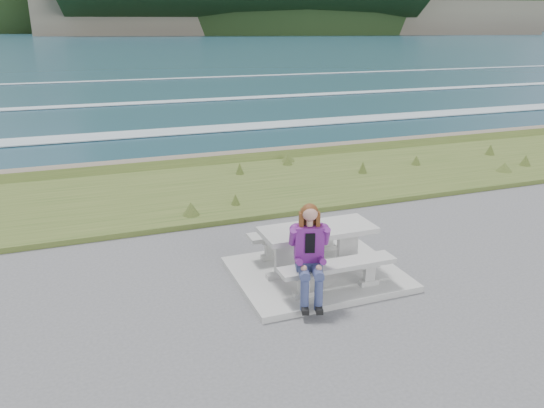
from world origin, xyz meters
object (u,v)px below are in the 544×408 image
at_px(picnic_table, 318,237).
at_px(bench_seaward, 300,235).
at_px(seated_woman, 310,267).
at_px(bench_landward, 337,269).

bearing_deg(picnic_table, bench_seaward, 90.00).
bearing_deg(picnic_table, seated_woman, -121.46).
relative_size(picnic_table, bench_landward, 1.00).
height_order(picnic_table, bench_seaward, picnic_table).
xyz_separation_m(picnic_table, bench_seaward, (0.00, 0.70, -0.23)).
bearing_deg(seated_woman, bench_landward, 31.42).
height_order(bench_landward, bench_seaward, same).
xyz_separation_m(bench_seaward, seated_woman, (-0.51, -1.53, 0.17)).
xyz_separation_m(picnic_table, seated_woman, (-0.51, -0.83, -0.06)).
xyz_separation_m(bench_landward, seated_woman, (-0.51, -0.13, 0.17)).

